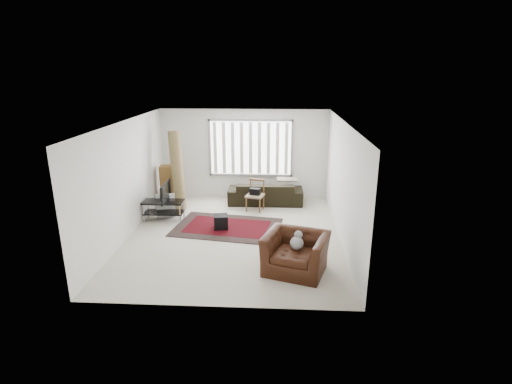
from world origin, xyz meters
The scene contains 11 objects.
room centered at (0.03, 0.51, 1.76)m, with size 6.00×6.02×2.71m.
persian_rug centered at (-0.22, 0.48, 0.01)m, with size 2.82×2.10×0.02m.
tv_stand centered at (-1.95, 0.91, 0.38)m, with size 1.06×0.48×0.53m.
tv centered at (-1.95, 0.91, 0.78)m, with size 0.86×0.11×0.49m, color black.
subwoofer centered at (-0.37, 0.39, 0.19)m, with size 0.34×0.34×0.34m, color black.
moving_boxes centered at (-2.12, 2.10, 0.55)m, with size 0.51×0.48×1.17m.
white_flatpack centered at (-1.97, 1.16, 0.32)m, with size 0.50×0.07×0.64m, color silver.
rolled_rug centered at (-1.80, 1.92, 1.10)m, with size 0.33×0.33×2.19m, color brown.
sofa centered at (0.67, 2.45, 0.42)m, with size 2.18×0.94×0.84m, color black.
side_chair centered at (0.40, 1.83, 0.48)m, with size 0.56×0.56×0.86m.
armchair centered at (1.40, -1.66, 0.44)m, with size 1.45×1.35×0.88m.
Camera 1 is at (1.02, -8.79, 3.85)m, focal length 28.00 mm.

